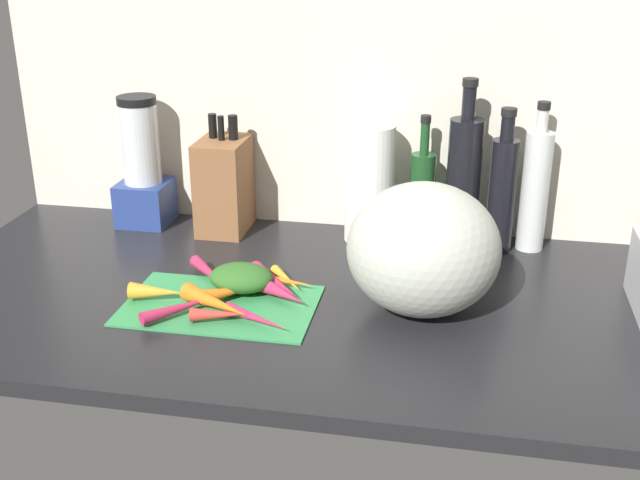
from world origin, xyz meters
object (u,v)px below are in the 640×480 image
carrot_6 (275,281)px  knife_block (224,185)px  carrot_9 (287,279)px  blender_appliance (142,170)px  carrot_0 (227,292)px  bottle_0 (422,195)px  carrot_8 (156,292)px  carrot_7 (216,303)px  carrot_10 (183,307)px  carrot_3 (218,314)px  bottle_2 (502,192)px  cutting_board (220,304)px  winter_squash (423,249)px  carrot_2 (256,318)px  bottle_1 (463,181)px  carrot_4 (275,280)px  carrot_5 (213,274)px  paper_towel_roll (370,183)px  carrot_1 (282,293)px  bottle_3 (535,189)px

carrot_6 → knife_block: knife_block is taller
carrot_9 → blender_appliance: (-41.01, 28.72, 11.37)cm
carrot_0 → carrot_9: (9.41, 8.82, -0.55)cm
knife_block → bottle_0: bearing=2.1°
carrot_8 → bottle_0: 62.58cm
carrot_7 → carrot_10: size_ratio=0.95×
carrot_3 → bottle_2: size_ratio=0.32×
cutting_board → winter_squash: size_ratio=1.29×
carrot_2 → carrot_7: size_ratio=0.90×
carrot_3 → bottle_1: bottle_1 is taller
carrot_0 → bottle_2: (50.46, 36.00, 11.08)cm
carrot_2 → carrot_6: size_ratio=0.93×
carrot_10 → carrot_4: bearing=45.9°
carrot_3 → carrot_8: carrot_8 is taller
knife_block → bottle_2: 62.15cm
carrot_5 → paper_towel_roll: paper_towel_roll is taller
carrot_10 → bottle_0: 60.82cm
carrot_0 → carrot_8: (-13.14, -2.52, 0.11)cm
carrot_9 → knife_block: 36.16cm
carrot_1 → carrot_5: carrot_1 is taller
carrot_2 → carrot_6: bearing=90.7°
carrot_4 → bottle_1: (34.91, 28.49, 13.17)cm
paper_towel_roll → bottle_0: bearing=6.4°
blender_appliance → cutting_board: bearing=-51.9°
carrot_2 → bottle_2: size_ratio=0.44×
winter_squash → knife_block: (-47.60, 32.41, -1.23)cm
carrot_7 → winter_squash: 39.05cm
carrot_8 → carrot_10: (6.74, -4.16, -0.42)cm
carrot_8 → bottle_3: size_ratio=0.31×
carrot_5 → carrot_1: bearing=-22.5°
cutting_board → bottle_2: bottle_2 is taller
carrot_0 → carrot_8: 13.38cm
carrot_9 → bottle_1: bottle_1 is taller
carrot_3 → carrot_9: bearing=63.5°
carrot_4 → winter_squash: size_ratio=0.57×
carrot_9 → bottle_1: 44.66cm
carrot_1 → carrot_2: (-2.32, -9.63, -0.52)cm
cutting_board → carrot_5: carrot_5 is taller
carrot_4 → knife_block: bearing=122.9°
carrot_3 → carrot_7: size_ratio=0.65×
carrot_1 → carrot_7: (-10.81, -6.53, 0.14)cm
carrot_8 → bottle_2: (63.60, 38.52, 10.97)cm
carrot_10 → blender_appliance: bearing=119.7°
bottle_0 → bottle_1: bearing=-15.7°
carrot_9 → paper_towel_roll: size_ratio=0.41×
carrot_5 → bottle_1: (47.70, 28.00, 13.26)cm
cutting_board → carrot_2: (8.90, -6.73, 1.51)cm
carrot_8 → carrot_3: bearing=-22.7°
carrot_4 → carrot_10: (-13.71, -14.14, -0.10)cm
carrot_7 → carrot_9: 17.17cm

